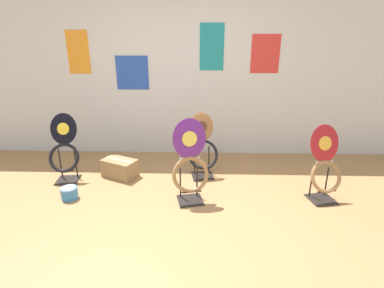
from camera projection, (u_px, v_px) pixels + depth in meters
name	position (u px, v px, depth m)	size (l,w,h in m)	color
ground_plane	(172.00, 239.00, 2.79)	(14.00, 14.00, 0.00)	#A37547
wall_back	(184.00, 70.00, 4.46)	(8.00, 0.07, 2.60)	silver
toilet_seat_display_purple_note	(190.00, 164.00, 3.28)	(0.43, 0.34, 0.96)	black
toilet_seat_display_woodgrain	(203.00, 149.00, 3.93)	(0.43, 0.39, 0.84)	black
toilet_seat_display_jazz_black	(64.00, 150.00, 3.81)	(0.40, 0.36, 0.87)	black
toilet_seat_display_crimson_swirl	(325.00, 168.00, 3.34)	(0.41, 0.36, 0.87)	black
paint_can	(69.00, 193.00, 3.46)	(0.19, 0.19, 0.14)	teal
storage_box	(120.00, 168.00, 4.00)	(0.52, 0.43, 0.24)	#93754C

